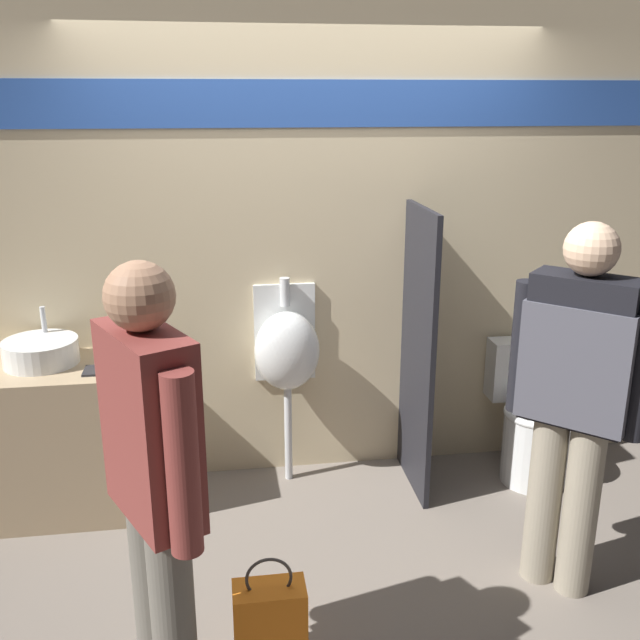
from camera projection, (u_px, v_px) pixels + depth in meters
name	position (u px, v px, depth m)	size (l,w,h in m)	color
ground_plane	(325.00, 516.00, 3.81)	(16.00, 16.00, 0.00)	#70665B
display_wall	(309.00, 244.00, 3.97)	(4.13, 0.07, 2.70)	beige
sink_counter	(39.00, 440.00, 3.77)	(1.07, 0.53, 0.82)	tan
sink_basin	(41.00, 352.00, 3.68)	(0.38, 0.38, 0.27)	silver
cell_phone	(91.00, 371.00, 3.59)	(0.07, 0.14, 0.01)	#232328
divider_near_counter	(417.00, 353.00, 3.91)	(0.03, 0.58, 1.60)	black
urinal_near_counter	(287.00, 350.00, 3.97)	(0.36, 0.27, 1.19)	silver
toilet	(532.00, 424.00, 4.14)	(0.39, 0.55, 0.92)	silver
person_in_vest	(576.00, 387.00, 3.01)	(0.47, 0.46, 1.68)	gray
person_with_lanyard	(154.00, 483.00, 2.35)	(0.36, 0.53, 1.68)	#666056
shopping_bag	(270.00, 632.00, 2.70)	(0.27, 0.15, 0.54)	orange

